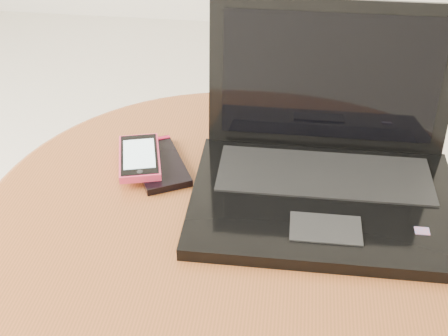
# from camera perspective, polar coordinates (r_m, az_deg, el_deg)

# --- Properties ---
(table) EXTENTS (0.66, 0.66, 0.53)m
(table) POSITION_cam_1_polar(r_m,az_deg,el_deg) (0.84, 0.43, -10.08)
(table) COLOR #5D2B12
(table) RESTS_ON ground
(laptop) EXTENTS (0.35, 0.28, 0.23)m
(laptop) POSITION_cam_1_polar(r_m,az_deg,el_deg) (0.78, 9.88, 0.36)
(laptop) COLOR black
(laptop) RESTS_ON table
(phone_black) EXTENTS (0.11, 0.14, 0.01)m
(phone_black) POSITION_cam_1_polar(r_m,az_deg,el_deg) (0.84, -6.37, 0.43)
(phone_black) COLOR black
(phone_black) RESTS_ON table
(phone_pink) EXTENTS (0.08, 0.12, 0.01)m
(phone_pink) POSITION_cam_1_polar(r_m,az_deg,el_deg) (0.84, -8.23, 1.05)
(phone_pink) COLOR #D23154
(phone_pink) RESTS_ON phone_black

